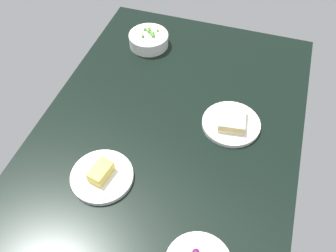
% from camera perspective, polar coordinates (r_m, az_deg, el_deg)
% --- Properties ---
extents(dining_table, '(1.21, 0.83, 0.04)m').
position_cam_1_polar(dining_table, '(1.19, 0.00, -1.23)').
color(dining_table, black).
rests_on(dining_table, ground).
extents(bowl_peas, '(0.15, 0.15, 0.06)m').
position_cam_1_polar(bowl_peas, '(1.47, -3.01, 13.28)').
color(bowl_peas, white).
rests_on(bowl_peas, dining_table).
extents(plate_cheese, '(0.18, 0.18, 0.05)m').
position_cam_1_polar(plate_cheese, '(1.08, -10.23, -7.55)').
color(plate_cheese, white).
rests_on(plate_cheese, dining_table).
extents(plate_sandwich, '(0.19, 0.19, 0.05)m').
position_cam_1_polar(plate_sandwich, '(1.19, 9.80, 0.59)').
color(plate_sandwich, white).
rests_on(plate_sandwich, dining_table).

